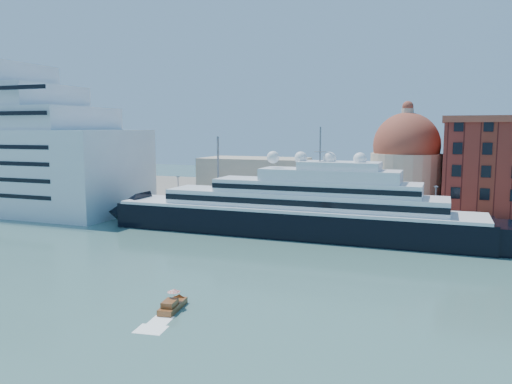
% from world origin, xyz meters
% --- Properties ---
extents(ground, '(400.00, 400.00, 0.00)m').
position_xyz_m(ground, '(0.00, 0.00, 0.00)').
color(ground, '#3B6660').
rests_on(ground, ground).
extents(quay, '(180.00, 10.00, 2.50)m').
position_xyz_m(quay, '(0.00, 34.00, 1.25)').
color(quay, gray).
rests_on(quay, ground).
extents(land, '(260.00, 72.00, 2.00)m').
position_xyz_m(land, '(0.00, 75.00, 1.00)').
color(land, slate).
rests_on(land, ground).
extents(quay_fence, '(180.00, 0.10, 1.20)m').
position_xyz_m(quay_fence, '(0.00, 29.50, 3.10)').
color(quay_fence, slate).
rests_on(quay_fence, quay).
extents(superyacht, '(88.87, 12.32, 26.56)m').
position_xyz_m(superyacht, '(-0.91, 23.00, 4.58)').
color(superyacht, black).
rests_on(superyacht, ground).
extents(service_barge, '(11.92, 5.02, 2.61)m').
position_xyz_m(service_barge, '(-54.12, 21.87, 0.75)').
color(service_barge, white).
rests_on(service_barge, ground).
extents(water_taxi, '(2.57, 5.71, 2.62)m').
position_xyz_m(water_taxi, '(0.58, -24.79, 0.63)').
color(water_taxi, brown).
rests_on(water_taxi, ground).
extents(church, '(66.00, 18.00, 25.50)m').
position_xyz_m(church, '(6.39, 57.72, 10.91)').
color(church, beige).
rests_on(church, land).
extents(lamp_posts, '(120.80, 2.40, 18.00)m').
position_xyz_m(lamp_posts, '(-12.67, 32.27, 9.84)').
color(lamp_posts, slate).
rests_on(lamp_posts, quay).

